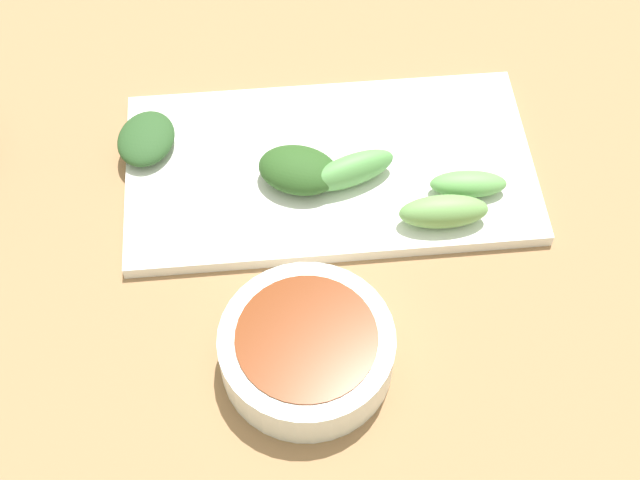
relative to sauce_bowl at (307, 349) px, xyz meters
The scene contains 8 objects.
tabletop 0.12m from the sauce_bowl, 18.16° to the right, with size 2.10×2.10×0.02m, color #9B714B.
sauce_bowl is the anchor object (origin of this frame).
serving_plate 0.18m from the sauce_bowl, 11.35° to the right, with size 0.19×0.35×0.01m, color white.
broccoli_stalk_0 0.20m from the sauce_bowl, 46.46° to the right, with size 0.02×0.06×0.02m, color #64A555.
broccoli_stalk_1 0.17m from the sauce_bowl, 17.76° to the right, with size 0.02×0.08×0.03m, color #5B9F52.
broccoli_leafy_2 0.25m from the sauce_bowl, 29.64° to the left, with size 0.06×0.05×0.02m, color #2B5026.
broccoli_leafy_3 0.16m from the sauce_bowl, ahead, with size 0.05×0.07×0.03m, color #2B5220.
broccoli_stalk_4 0.16m from the sauce_bowl, 47.41° to the right, with size 0.03×0.07×0.03m, color #70A557.
Camera 1 is at (-0.40, 0.05, 0.63)m, focal length 49.94 mm.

